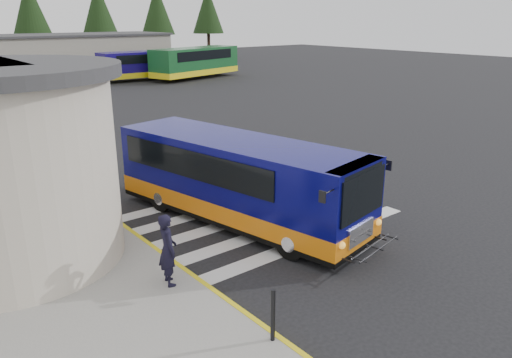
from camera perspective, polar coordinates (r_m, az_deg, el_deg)
ground at (r=16.51m, az=-0.87°, el=-3.08°), size 140.00×140.00×0.00m
curb_strip at (r=18.00m, az=-19.19°, el=-2.02°), size 0.12×34.00×0.16m
crosswalk at (r=15.63m, az=-0.50°, el=-4.30°), size 8.00×5.35×0.01m
depot_building at (r=56.42m, az=-23.57°, el=12.76°), size 26.40×8.40×4.20m
tree_line at (r=64.09m, az=-25.96°, el=17.14°), size 58.40×4.40×10.00m
transit_bus at (r=14.95m, az=-1.95°, el=-0.44°), size 4.27×9.24×2.53m
pedestrian_a at (r=11.45m, az=-10.06°, el=-7.93°), size 0.53×0.69×1.70m
pedestrian_b at (r=12.66m, az=-20.26°, el=-5.79°), size 1.11×1.15×1.86m
bollard at (r=9.60m, az=1.94°, el=-15.29°), size 0.09×0.09×1.07m
far_bus_a at (r=51.02m, az=-12.46°, el=12.73°), size 9.12×2.62×2.35m
far_bus_b at (r=51.22m, az=-6.94°, el=13.21°), size 10.42×5.33×2.59m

